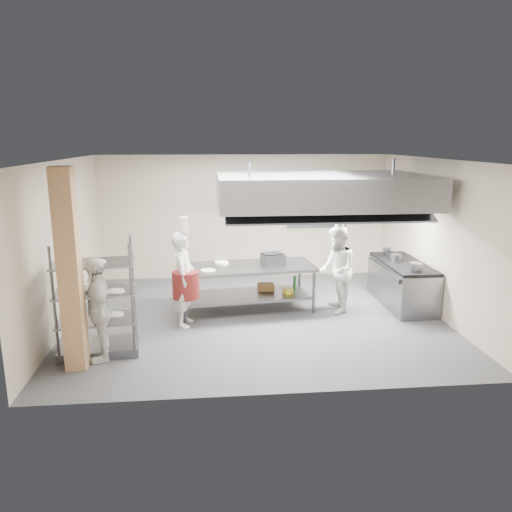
{
  "coord_description": "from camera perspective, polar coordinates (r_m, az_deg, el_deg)",
  "views": [
    {
      "loc": [
        -0.9,
        -9.07,
        3.36
      ],
      "look_at": [
        0.01,
        0.2,
        1.17
      ],
      "focal_mm": 35.0,
      "sensor_mm": 36.0,
      "label": 1
    }
  ],
  "objects": [
    {
      "name": "cooking_range",
      "position": [
        10.78,
        16.34,
        -3.16
      ],
      "size": [
        0.8,
        2.0,
        0.84
      ],
      "primitive_type": "cube",
      "color": "slate",
      "rests_on": "floor"
    },
    {
      "name": "stockpot",
      "position": [
        10.66,
        15.68,
        -0.19
      ],
      "size": [
        0.22,
        0.22,
        0.15
      ],
      "primitive_type": "cylinder",
      "color": "slate",
      "rests_on": "range_top"
    },
    {
      "name": "wall_left",
      "position": [
        9.62,
        -21.16,
        1.17
      ],
      "size": [
        0.0,
        6.0,
        6.0
      ],
      "primitive_type": "plane",
      "rotation": [
        1.57,
        0.0,
        1.57
      ],
      "color": "#BFAE98",
      "rests_on": "ground"
    },
    {
      "name": "island_worktop",
      "position": [
        9.89,
        -1.14,
        -1.3
      ],
      "size": [
        2.79,
        1.41,
        0.06
      ],
      "primitive_type": "cube",
      "rotation": [
        0.0,
        0.0,
        0.11
      ],
      "color": "gray",
      "rests_on": "island"
    },
    {
      "name": "plate_stack",
      "position": [
        8.37,
        -17.67,
        -6.75
      ],
      "size": [
        0.28,
        0.28,
        0.05
      ],
      "primitive_type": "cylinder",
      "color": "white",
      "rests_on": "pass_rack"
    },
    {
      "name": "wicker_basket",
      "position": [
        10.29,
        1.14,
        -3.55
      ],
      "size": [
        0.33,
        0.23,
        0.14
      ],
      "primitive_type": "cube",
      "rotation": [
        0.0,
        0.0,
        0.02
      ],
      "color": "olive",
      "rests_on": "island_undershelf"
    },
    {
      "name": "island_undershelf",
      "position": [
        10.05,
        -1.12,
        -4.5
      ],
      "size": [
        2.57,
        1.28,
        0.04
      ],
      "primitive_type": "cube",
      "rotation": [
        0.0,
        0.0,
        0.11
      ],
      "color": "slate",
      "rests_on": "island"
    },
    {
      "name": "chef_plating",
      "position": [
        8.06,
        -17.55,
        -5.81
      ],
      "size": [
        0.66,
        1.03,
        1.64
      ],
      "primitive_type": "imported",
      "rotation": [
        0.0,
        0.0,
        -1.28
      ],
      "color": "white",
      "rests_on": "floor"
    },
    {
      "name": "floor",
      "position": [
        9.72,
        0.07,
        -7.0
      ],
      "size": [
        7.0,
        7.0,
        0.0
      ],
      "primitive_type": "plane",
      "color": "#2D2D2F",
      "rests_on": "ground"
    },
    {
      "name": "hood_strip_a",
      "position": [
        9.65,
        2.21,
        5.59
      ],
      "size": [
        1.6,
        0.12,
        0.04
      ],
      "primitive_type": "cube",
      "color": "white",
      "rests_on": "exhaust_hood"
    },
    {
      "name": "chef_line",
      "position": [
        9.92,
        9.2,
        -1.56
      ],
      "size": [
        0.72,
        0.89,
        1.72
      ],
      "primitive_type": "imported",
      "rotation": [
        0.0,
        0.0,
        -1.65
      ],
      "color": "white",
      "rests_on": "floor"
    },
    {
      "name": "ceiling",
      "position": [
        9.13,
        0.07,
        10.96
      ],
      "size": [
        7.0,
        7.0,
        0.0
      ],
      "primitive_type": "plane",
      "rotation": [
        3.14,
        0.0,
        0.0
      ],
      "color": "silver",
      "rests_on": "wall_back"
    },
    {
      "name": "range_top",
      "position": [
        10.66,
        16.5,
        -0.83
      ],
      "size": [
        0.78,
        1.96,
        0.06
      ],
      "primitive_type": "cube",
      "color": "black",
      "rests_on": "cooking_range"
    },
    {
      "name": "griddle",
      "position": [
        9.98,
        1.93,
        -0.38
      ],
      "size": [
        0.5,
        0.43,
        0.21
      ],
      "primitive_type": "cube",
      "rotation": [
        0.0,
        0.0,
        0.25
      ],
      "color": "slate",
      "rests_on": "island_worktop"
    },
    {
      "name": "wall_back",
      "position": [
        12.25,
        -1.32,
        4.49
      ],
      "size": [
        7.0,
        0.0,
        7.0
      ],
      "primitive_type": "plane",
      "rotation": [
        1.57,
        0.0,
        0.0
      ],
      "color": "#BFAE98",
      "rests_on": "ground"
    },
    {
      "name": "chef_head",
      "position": [
        9.16,
        -8.23,
        -2.65
      ],
      "size": [
        0.48,
        0.68,
        1.75
      ],
      "primitive_type": "imported",
      "rotation": [
        0.0,
        0.0,
        1.47
      ],
      "color": "white",
      "rests_on": "floor"
    },
    {
      "name": "wall_right",
      "position": [
        10.26,
        19.94,
        1.97
      ],
      "size": [
        0.0,
        6.0,
        6.0
      ],
      "primitive_type": "plane",
      "rotation": [
        1.57,
        0.0,
        -1.57
      ],
      "color": "#BFAE98",
      "rests_on": "ground"
    },
    {
      "name": "pass_rack",
      "position": [
        8.27,
        -17.83,
        -4.59
      ],
      "size": [
        1.3,
        0.85,
        1.84
      ],
      "primitive_type": null,
      "rotation": [
        0.0,
        0.0,
        0.11
      ],
      "color": "gray",
      "rests_on": "floor"
    },
    {
      "name": "island",
      "position": [
        10.0,
        -1.13,
        -3.66
      ],
      "size": [
        2.79,
        1.41,
        0.91
      ],
      "primitive_type": null,
      "rotation": [
        0.0,
        0.0,
        0.11
      ],
      "color": "gray",
      "rests_on": "floor"
    },
    {
      "name": "column",
      "position": [
        7.68,
        -20.51,
        -1.66
      ],
      "size": [
        0.3,
        0.3,
        3.0
      ],
      "primitive_type": "cube",
      "color": "tan",
      "rests_on": "floor"
    },
    {
      "name": "wall_shelf",
      "position": [
        12.36,
        7.11,
        4.47
      ],
      "size": [
        1.5,
        0.28,
        0.04
      ],
      "primitive_type": "cube",
      "color": "gray",
      "rests_on": "wall_back"
    },
    {
      "name": "hood_strip_b",
      "position": [
        10.05,
        12.48,
        5.6
      ],
      "size": [
        1.6,
        0.12,
        0.04
      ],
      "primitive_type": "cube",
      "color": "white",
      "rests_on": "exhaust_hood"
    },
    {
      "name": "exhaust_hood",
      "position": [
        9.77,
        7.51,
        7.47
      ],
      "size": [
        4.0,
        2.5,
        0.6
      ],
      "primitive_type": "cube",
      "color": "gray",
      "rests_on": "ceiling"
    }
  ]
}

